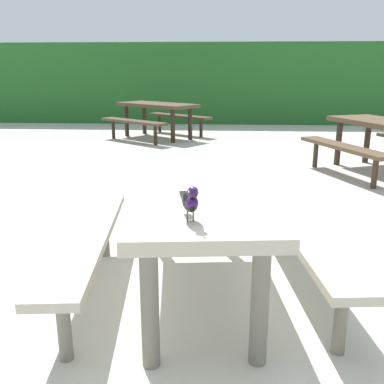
# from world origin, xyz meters

# --- Properties ---
(ground_plane) EXTENTS (60.00, 60.00, 0.00)m
(ground_plane) POSITION_xyz_m (0.00, 0.00, 0.00)
(ground_plane) COLOR beige
(hedge_wall) EXTENTS (28.00, 1.55, 2.13)m
(hedge_wall) POSITION_xyz_m (0.00, 10.30, 1.06)
(hedge_wall) COLOR #235B23
(hedge_wall) RESTS_ON ground
(picnic_table_foreground) EXTENTS (1.84, 1.87, 0.74)m
(picnic_table_foreground) POSITION_xyz_m (0.22, 0.29, 0.56)
(picnic_table_foreground) COLOR #B2A893
(picnic_table_foreground) RESTS_ON ground
(bird_grackle) EXTENTS (0.12, 0.28, 0.18)m
(bird_grackle) POSITION_xyz_m (0.22, -0.38, 0.84)
(bird_grackle) COLOR black
(bird_grackle) RESTS_ON picnic_table_foreground
(picnic_table_mid_right) EXTENTS (2.38, 2.37, 0.74)m
(picnic_table_mid_right) POSITION_xyz_m (-0.97, 7.03, 0.56)
(picnic_table_mid_right) COLOR #473828
(picnic_table_mid_right) RESTS_ON ground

